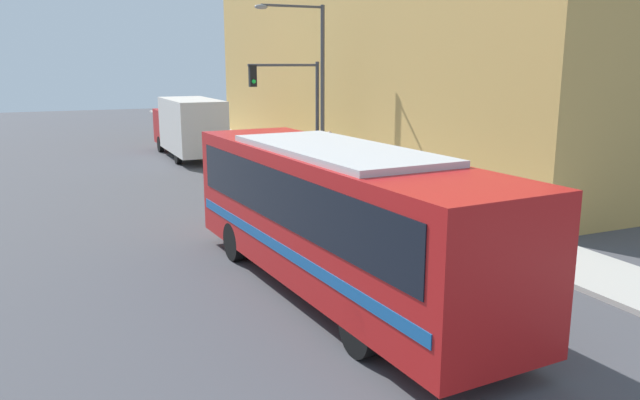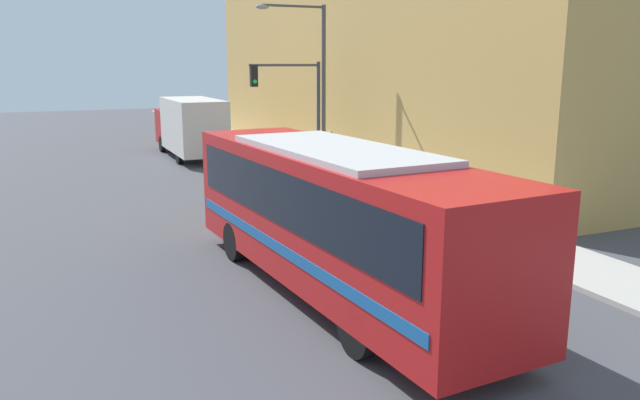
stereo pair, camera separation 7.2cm
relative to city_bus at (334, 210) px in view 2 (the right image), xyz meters
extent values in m
plane|color=#47474C|center=(0.52, 0.22, -1.89)|extent=(120.00, 120.00, 0.00)
cube|color=#B7B2A8|center=(6.23, 20.22, -1.83)|extent=(2.42, 70.00, 0.13)
cube|color=tan|center=(10.44, 17.82, 4.48)|extent=(6.00, 33.20, 12.74)
cube|color=red|center=(0.00, 0.00, -0.11)|extent=(3.21, 10.67, 2.73)
cube|color=black|center=(0.00, 0.00, 0.39)|extent=(3.20, 9.83, 1.14)
cube|color=#19599E|center=(0.00, 0.00, -0.71)|extent=(3.22, 10.25, 0.24)
cube|color=silver|center=(0.00, 0.00, 1.31)|extent=(2.71, 5.93, 0.16)
cylinder|color=black|center=(0.92, 3.33, -1.40)|extent=(0.34, 1.01, 0.99)
cylinder|color=black|center=(-1.34, 3.18, -1.40)|extent=(0.34, 1.01, 0.99)
cylinder|color=black|center=(1.32, -2.82, -1.40)|extent=(0.34, 1.01, 0.99)
cylinder|color=black|center=(-0.95, -2.96, -1.40)|extent=(0.34, 1.01, 0.99)
cube|color=silver|center=(1.62, 20.64, -0.08)|extent=(2.36, 5.87, 2.72)
cube|color=#B21919|center=(1.62, 24.72, -0.48)|extent=(2.24, 2.28, 1.93)
cylinder|color=black|center=(0.59, 24.31, -1.44)|extent=(0.25, 0.90, 0.90)
cylinder|color=black|center=(0.59, 19.54, -1.44)|extent=(0.25, 0.90, 0.90)
cylinder|color=red|center=(5.62, 4.60, -1.50)|extent=(0.22, 0.22, 0.53)
sphere|color=red|center=(5.62, 4.60, -1.17)|extent=(0.21, 0.21, 0.21)
cylinder|color=red|center=(5.62, 4.47, -1.48)|extent=(0.10, 0.13, 0.10)
cylinder|color=#47474C|center=(5.77, 13.85, 0.70)|extent=(0.16, 0.16, 4.93)
cylinder|color=#47474C|center=(4.17, 13.85, 3.02)|extent=(3.20, 0.11, 0.11)
cube|color=black|center=(2.77, 13.85, 2.57)|extent=(0.30, 0.24, 0.90)
sphere|color=#19D83F|center=(2.77, 13.71, 2.34)|extent=(0.18, 0.18, 0.18)
cylinder|color=#47474C|center=(5.87, 13.51, 1.89)|extent=(0.18, 0.18, 7.31)
cylinder|color=#47474C|center=(4.48, 13.51, 5.44)|extent=(2.79, 0.11, 0.11)
ellipsoid|color=gray|center=(3.08, 13.51, 5.36)|extent=(0.56, 0.28, 0.20)
cylinder|color=#47382D|center=(6.34, 13.77, -1.33)|extent=(0.28, 0.28, 0.88)
cylinder|color=#338C4C|center=(6.34, 13.77, -0.52)|extent=(0.34, 0.34, 0.74)
sphere|color=tan|center=(6.34, 13.77, -0.03)|extent=(0.24, 0.24, 0.24)
camera|label=1|loc=(-5.70, -11.84, 3.12)|focal=35.00mm
camera|label=2|loc=(-5.63, -11.87, 3.12)|focal=35.00mm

